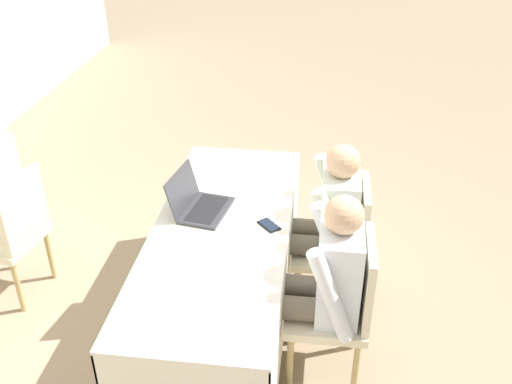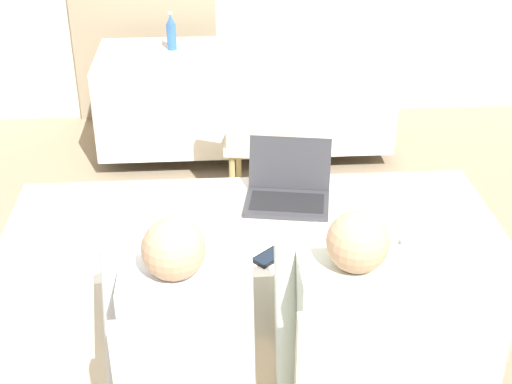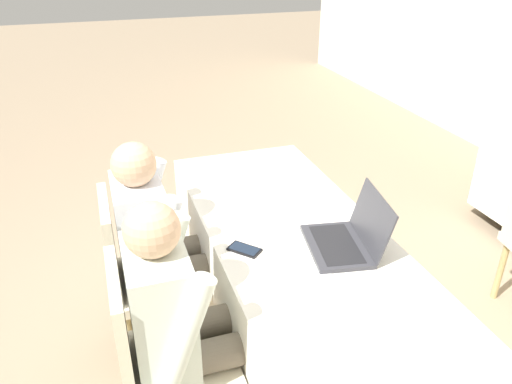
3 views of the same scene
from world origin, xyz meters
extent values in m
plane|color=gray|center=(0.00, 0.00, 0.00)|extent=(24.00, 24.00, 0.00)
cube|color=white|center=(0.00, 0.00, 0.72)|extent=(2.02, 0.78, 0.02)
cube|color=white|center=(0.00, -0.38, 0.41)|extent=(2.02, 0.01, 0.60)
cube|color=white|center=(0.00, 0.38, 0.41)|extent=(2.02, 0.01, 0.60)
cube|color=white|center=(-1.00, 0.00, 0.41)|extent=(0.01, 0.78, 0.60)
cylinder|color=#333333|center=(0.00, 0.00, 0.06)|extent=(0.06, 0.06, 0.11)
cube|color=#333338|center=(0.15, 0.12, 0.74)|extent=(0.39, 0.30, 0.02)
cube|color=black|center=(0.15, 0.12, 0.75)|extent=(0.34, 0.22, 0.00)
cube|color=#333338|center=(0.18, 0.26, 0.87)|extent=(0.36, 0.13, 0.23)
cube|color=black|center=(0.18, 0.26, 0.87)|extent=(0.33, 0.11, 0.20)
cube|color=black|center=(0.05, -0.27, 0.74)|extent=(0.15, 0.15, 0.01)
cube|color=#192333|center=(0.05, -0.27, 0.74)|extent=(0.14, 0.13, 0.00)
cube|color=white|center=(0.40, -0.11, 0.73)|extent=(0.31, 0.36, 0.00)
cylinder|color=tan|center=(-0.11, -0.44, 0.20)|extent=(0.04, 0.04, 0.40)
cylinder|color=tan|center=(-0.46, -0.44, 0.20)|extent=(0.04, 0.04, 0.40)
cylinder|color=tan|center=(-0.11, -0.80, 0.20)|extent=(0.04, 0.04, 0.40)
cylinder|color=tan|center=(-0.46, -0.80, 0.20)|extent=(0.04, 0.04, 0.40)
cube|color=beige|center=(-0.29, -0.62, 0.42)|extent=(0.44, 0.44, 0.05)
cube|color=beige|center=(-0.29, -0.82, 0.67)|extent=(0.40, 0.04, 0.45)
cylinder|color=tan|center=(0.11, -0.44, 0.20)|extent=(0.04, 0.04, 0.40)
cylinder|color=tan|center=(0.11, -0.80, 0.20)|extent=(0.04, 0.04, 0.40)
cube|color=beige|center=(0.29, -0.62, 0.42)|extent=(0.44, 0.44, 0.05)
cube|color=beige|center=(0.29, -0.82, 0.67)|extent=(0.40, 0.04, 0.45)
cylinder|color=tan|center=(-0.04, 1.33, 0.20)|extent=(0.04, 0.04, 0.40)
cylinder|color=#665B4C|center=(-0.20, -0.49, 0.51)|extent=(0.13, 0.42, 0.13)
cylinder|color=#665B4C|center=(-0.38, -0.49, 0.51)|extent=(0.13, 0.42, 0.13)
cylinder|color=#665B4C|center=(-0.20, -0.31, 0.22)|extent=(0.10, 0.10, 0.45)
cylinder|color=#665B4C|center=(-0.38, -0.31, 0.22)|extent=(0.10, 0.10, 0.45)
cube|color=silver|center=(-0.29, -0.67, 0.71)|extent=(0.36, 0.22, 0.52)
cylinder|color=silver|center=(-0.08, -0.63, 0.71)|extent=(0.08, 0.26, 0.54)
cylinder|color=silver|center=(-0.50, -0.63, 0.71)|extent=(0.08, 0.26, 0.54)
sphere|color=tan|center=(-0.29, -0.67, 1.06)|extent=(0.20, 0.20, 0.20)
cylinder|color=#665B4C|center=(0.38, -0.49, 0.51)|extent=(0.13, 0.42, 0.13)
cylinder|color=#665B4C|center=(0.20, -0.49, 0.51)|extent=(0.13, 0.42, 0.13)
cylinder|color=#665B4C|center=(0.20, -0.31, 0.22)|extent=(0.10, 0.10, 0.45)
cube|color=silver|center=(0.29, -0.67, 0.71)|extent=(0.36, 0.22, 0.52)
cylinder|color=silver|center=(0.50, -0.63, 0.71)|extent=(0.08, 0.26, 0.54)
cylinder|color=silver|center=(0.08, -0.63, 0.71)|extent=(0.08, 0.26, 0.54)
sphere|color=tan|center=(0.29, -0.67, 1.06)|extent=(0.20, 0.20, 0.20)
camera|label=1|loc=(-2.66, -0.53, 2.56)|focal=40.00mm
camera|label=2|loc=(-0.16, -2.50, 2.27)|focal=50.00mm
camera|label=3|loc=(1.77, -0.79, 1.95)|focal=35.00mm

